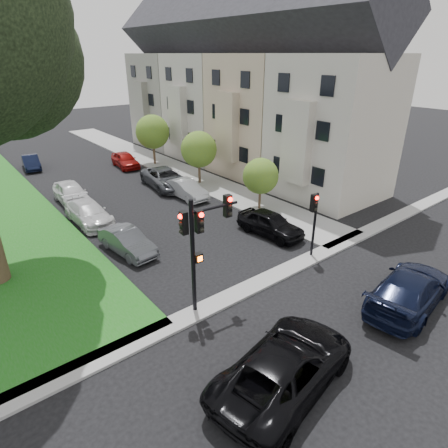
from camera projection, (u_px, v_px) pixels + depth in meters
ground at (295, 302)px, 16.48m from camera, size 140.00×140.00×0.00m
sidewalk_right at (158, 162)px, 37.36m from camera, size 3.50×44.00×0.12m
sidewalk_cross at (263, 281)px, 17.88m from camera, size 60.00×1.00×0.12m
house_a at (335, 101)px, 26.35m from camera, size 7.70×7.55×15.97m
house_b at (262, 93)px, 31.68m from camera, size 7.70×7.55×15.97m
house_c at (209, 87)px, 37.02m from camera, size 7.70×7.55×15.97m
house_d at (170, 83)px, 42.35m from camera, size 7.70×7.55×15.97m
small_tree_a at (261, 176)px, 25.25m from camera, size 2.44×2.44×3.66m
small_tree_b at (199, 149)px, 30.21m from camera, size 2.92×2.92×4.39m
small_tree_c at (153, 132)px, 35.53m from camera, size 3.20×3.20×4.80m
traffic_signal_main at (200, 235)px, 14.69m from camera, size 2.48×0.65×5.07m
traffic_signal_secondary at (314, 214)px, 19.06m from camera, size 0.48×0.38×3.63m
car_cross_near at (285, 366)px, 12.04m from camera, size 6.17×3.72×1.60m
car_cross_far at (410, 289)px, 15.95m from camera, size 5.92×3.09×1.64m
car_parked_0 at (270, 224)px, 22.31m from camera, size 2.15×4.48×1.47m
car_parked_1 at (186, 189)px, 28.14m from camera, size 1.56×4.17×1.36m
car_parked_2 at (165, 178)px, 30.29m from camera, size 3.15×5.77×1.54m
car_parked_3 at (125, 160)px, 35.73m from camera, size 2.11×4.41×1.45m
car_parked_5 at (127, 242)px, 20.33m from camera, size 1.88×4.18×1.33m
car_parked_6 at (89, 213)px, 23.94m from camera, size 1.99×4.80×1.39m
car_parked_7 at (71, 193)px, 27.02m from camera, size 2.05×4.67×1.57m
car_parked_9 at (31, 162)px, 35.19m from camera, size 1.87×4.06×1.29m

